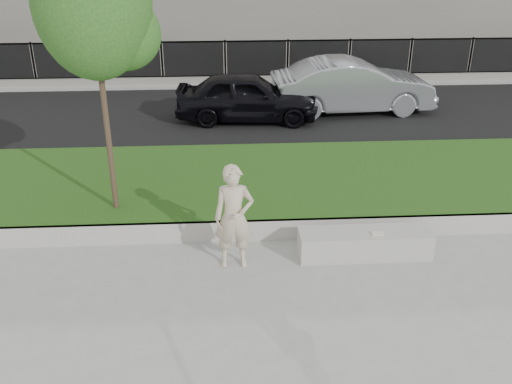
{
  "coord_description": "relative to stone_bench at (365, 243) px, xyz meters",
  "views": [
    {
      "loc": [
        -0.72,
        -8.04,
        5.29
      ],
      "look_at": [
        -0.17,
        1.2,
        0.9
      ],
      "focal_mm": 40.0,
      "sensor_mm": 36.0,
      "label": 1
    }
  ],
  "objects": [
    {
      "name": "book",
      "position": [
        0.18,
        -0.1,
        0.25
      ],
      "size": [
        0.21,
        0.16,
        0.02
      ],
      "primitive_type": "cube",
      "rotation": [
        0.0,
        0.0,
        -0.08
      ],
      "color": "beige",
      "rests_on": "stone_bench"
    },
    {
      "name": "grass_bank",
      "position": [
        -1.68,
        2.6,
        -0.03
      ],
      "size": [
        34.0,
        4.0,
        0.4
      ],
      "primitive_type": "cube",
      "color": "black",
      "rests_on": "ground"
    },
    {
      "name": "car_dark",
      "position": [
        -1.69,
        7.57,
        0.5
      ],
      "size": [
        4.2,
        1.94,
        1.39
      ],
      "primitive_type": "imported",
      "rotation": [
        0.0,
        0.0,
        1.5
      ],
      "color": "black",
      "rests_on": "street"
    },
    {
      "name": "iron_fence",
      "position": [
        -1.68,
        11.6,
        0.31
      ],
      "size": [
        32.0,
        0.3,
        1.5
      ],
      "color": "slate",
      "rests_on": "far_pavement"
    },
    {
      "name": "car_silver",
      "position": [
        1.5,
        8.21,
        0.6
      ],
      "size": [
        4.93,
        2.02,
        1.59
      ],
      "primitive_type": "imported",
      "rotation": [
        0.0,
        0.0,
        1.64
      ],
      "color": "#96999F",
      "rests_on": "street"
    },
    {
      "name": "man",
      "position": [
        -2.27,
        -0.15,
        0.67
      ],
      "size": [
        0.66,
        0.44,
        1.81
      ],
      "primitive_type": "imported",
      "rotation": [
        0.0,
        0.0,
        0.01
      ],
      "color": "beige",
      "rests_on": "ground"
    },
    {
      "name": "grass_kerb",
      "position": [
        -1.68,
        0.64,
        -0.03
      ],
      "size": [
        34.0,
        0.08,
        0.4
      ],
      "primitive_type": "cube",
      "color": "#A8A59D",
      "rests_on": "ground"
    },
    {
      "name": "young_tree",
      "position": [
        -4.4,
        1.39,
        3.78
      ],
      "size": [
        2.03,
        1.94,
        4.97
      ],
      "color": "#38281C",
      "rests_on": "grass_bank"
    },
    {
      "name": "far_pavement",
      "position": [
        -1.68,
        12.6,
        -0.17
      ],
      "size": [
        34.0,
        3.0,
        0.12
      ],
      "primitive_type": "cube",
      "color": "gray",
      "rests_on": "ground"
    },
    {
      "name": "street",
      "position": [
        -1.68,
        8.1,
        -0.21
      ],
      "size": [
        34.0,
        7.0,
        0.04
      ],
      "primitive_type": "cube",
      "color": "black",
      "rests_on": "ground"
    },
    {
      "name": "ground",
      "position": [
        -1.68,
        -0.4,
        -0.23
      ],
      "size": [
        90.0,
        90.0,
        0.0
      ],
      "primitive_type": "plane",
      "color": "gray",
      "rests_on": "ground"
    },
    {
      "name": "stone_bench",
      "position": [
        0.0,
        0.0,
        0.0
      ],
      "size": [
        2.29,
        0.57,
        0.47
      ],
      "primitive_type": "cube",
      "color": "#A8A59D",
      "rests_on": "ground"
    }
  ]
}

